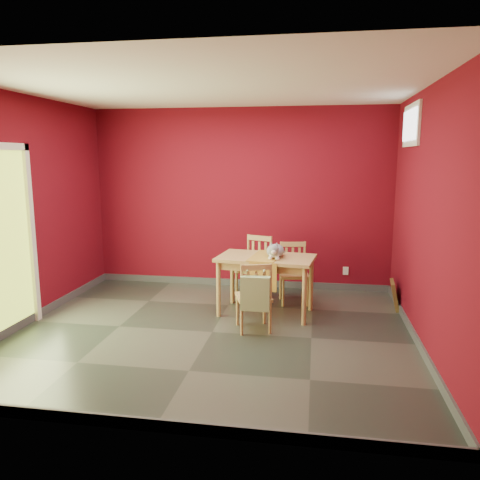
% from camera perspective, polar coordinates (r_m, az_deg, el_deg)
% --- Properties ---
extents(ground, '(4.50, 4.50, 0.00)m').
position_cam_1_polar(ground, '(5.46, -3.41, -11.14)').
color(ground, '#2D342D').
rests_on(ground, ground).
extents(room_shell, '(4.50, 4.50, 4.50)m').
position_cam_1_polar(room_shell, '(5.45, -3.42, -10.65)').
color(room_shell, '#5F0916').
rests_on(room_shell, ground).
extents(doorway, '(0.06, 1.01, 2.13)m').
position_cam_1_polar(doorway, '(5.73, -26.77, 0.45)').
color(doorway, '#B7D838').
rests_on(doorway, ground).
extents(window, '(0.05, 0.90, 0.50)m').
position_cam_1_polar(window, '(6.08, 20.14, 13.01)').
color(window, white).
rests_on(window, room_shell).
extents(outlet_plate, '(0.08, 0.02, 0.12)m').
position_cam_1_polar(outlet_plate, '(7.17, 12.76, -3.69)').
color(outlet_plate, silver).
rests_on(outlet_plate, room_shell).
extents(dining_table, '(1.27, 0.84, 0.74)m').
position_cam_1_polar(dining_table, '(5.90, 3.18, -2.89)').
color(dining_table, tan).
rests_on(dining_table, ground).
extents(table_runner, '(0.42, 0.75, 0.36)m').
position_cam_1_polar(table_runner, '(5.78, 3.06, -2.79)').
color(table_runner, '#A77B2B').
rests_on(table_runner, dining_table).
extents(chair_far_left, '(0.53, 0.53, 0.89)m').
position_cam_1_polar(chair_far_left, '(6.56, 1.86, -3.34)').
color(chair_far_left, tan).
rests_on(chair_far_left, ground).
extents(chair_far_right, '(0.45, 0.45, 0.82)m').
position_cam_1_polar(chair_far_right, '(6.46, 6.56, -3.92)').
color(chair_far_right, tan).
rests_on(chair_far_right, ground).
extents(chair_near, '(0.48, 0.48, 0.81)m').
position_cam_1_polar(chair_near, '(5.37, 1.73, -6.81)').
color(chair_near, tan).
rests_on(chair_near, ground).
extents(tote_bag, '(0.32, 0.19, 0.45)m').
position_cam_1_polar(tote_bag, '(5.15, 1.87, -6.52)').
color(tote_bag, '#91AF70').
rests_on(tote_bag, chair_near).
extents(cat, '(0.43, 0.51, 0.23)m').
position_cam_1_polar(cat, '(5.83, 4.32, -1.00)').
color(cat, slate).
rests_on(cat, table_runner).
extents(picture_frame, '(0.15, 0.38, 0.37)m').
position_cam_1_polar(picture_frame, '(6.53, 18.31, -6.38)').
color(picture_frame, brown).
rests_on(picture_frame, ground).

